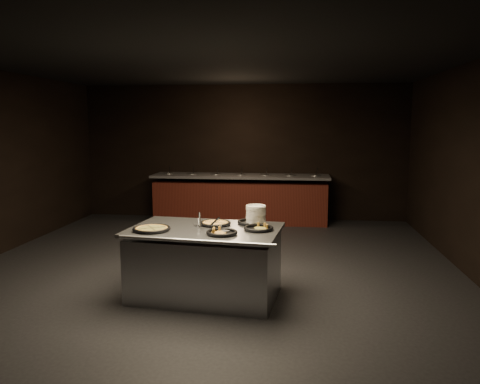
{
  "coord_description": "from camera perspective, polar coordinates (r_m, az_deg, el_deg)",
  "views": [
    {
      "loc": [
        1.17,
        -6.11,
        2.05
      ],
      "look_at": [
        0.39,
        0.3,
        1.11
      ],
      "focal_mm": 35.0,
      "sensor_mm": 36.0,
      "label": 1
    }
  ],
  "objects": [
    {
      "name": "salad_bar",
      "position": [
        9.87,
        0.05,
        -1.15
      ],
      "size": [
        3.7,
        0.83,
        1.18
      ],
      "color": "#5D1F15",
      "rests_on": "ground"
    },
    {
      "name": "pan_cheese_slices_a",
      "position": [
        5.77,
        1.41,
        -3.69
      ],
      "size": [
        0.35,
        0.35,
        0.04
      ],
      "rotation": [
        0.0,
        0.0,
        1.24
      ],
      "color": "black",
      "rests_on": "serving_counter"
    },
    {
      "name": "pan_veggie_slices",
      "position": [
        5.43,
        2.28,
        -4.44
      ],
      "size": [
        0.35,
        0.35,
        0.04
      ],
      "rotation": [
        0.0,
        0.0,
        -0.09
      ],
      "color": "black",
      "rests_on": "serving_counter"
    },
    {
      "name": "pan_veggie_whole",
      "position": [
        5.5,
        -10.73,
        -4.43
      ],
      "size": [
        0.43,
        0.43,
        0.04
      ],
      "rotation": [
        0.0,
        0.0,
        0.58
      ],
      "color": "black",
      "rests_on": "serving_counter"
    },
    {
      "name": "pan_cheese_whole",
      "position": [
        5.7,
        -3.02,
        -3.83
      ],
      "size": [
        0.38,
        0.38,
        0.04
      ],
      "rotation": [
        0.0,
        0.0,
        -0.24
      ],
      "color": "black",
      "rests_on": "serving_counter"
    },
    {
      "name": "server_right",
      "position": [
        5.38,
        -2.75,
        -3.93
      ],
      "size": [
        0.26,
        0.27,
        0.17
      ],
      "rotation": [
        0.0,
        0.0,
        -0.75
      ],
      "color": "silver",
      "rests_on": "serving_counter"
    },
    {
      "name": "server_left",
      "position": [
        5.54,
        -5.01,
        -3.55
      ],
      "size": [
        0.16,
        0.35,
        0.17
      ],
      "rotation": [
        0.0,
        0.0,
        1.91
      ],
      "color": "silver",
      "rests_on": "serving_counter"
    },
    {
      "name": "room",
      "position": [
        6.25,
        -3.89,
        2.72
      ],
      "size": [
        7.02,
        8.02,
        2.92
      ],
      "color": "black",
      "rests_on": "ground"
    },
    {
      "name": "plate_stack",
      "position": [
        5.67,
        1.95,
        -2.88
      ],
      "size": [
        0.24,
        0.24,
        0.24
      ],
      "primitive_type": "cylinder",
      "color": "white",
      "rests_on": "serving_counter"
    },
    {
      "name": "serving_counter",
      "position": [
        5.65,
        -4.25,
        -8.71
      ],
      "size": [
        1.86,
        1.31,
        0.84
      ],
      "rotation": [
        0.0,
        0.0,
        -0.11
      ],
      "color": "silver",
      "rests_on": "ground"
    },
    {
      "name": "pan_cheese_slices_b",
      "position": [
        5.22,
        -2.22,
        -4.96
      ],
      "size": [
        0.35,
        0.35,
        0.04
      ],
      "rotation": [
        0.0,
        0.0,
        1.99
      ],
      "color": "black",
      "rests_on": "serving_counter"
    }
  ]
}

